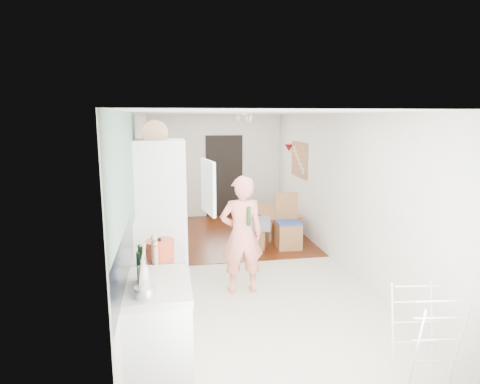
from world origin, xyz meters
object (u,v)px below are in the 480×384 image
object	(u,v)px
dining_chair	(289,222)
drying_rack	(425,335)
dining_table	(273,223)
stool	(257,239)
person	(242,224)

from	to	relation	value
dining_chair	drying_rack	bearing A→B (deg)	-84.87
dining_table	drying_rack	world-z (taller)	drying_rack
stool	person	bearing A→B (deg)	-109.61
person	drying_rack	bearing A→B (deg)	120.83
dining_chair	drying_rack	distance (m)	3.89
dining_chair	drying_rack	size ratio (longest dim) A/B	1.18
dining_table	stool	distance (m)	1.12
person	dining_chair	distance (m)	2.14
dining_chair	stool	bearing A→B (deg)	176.71
dining_chair	stool	world-z (taller)	dining_chair
stool	dining_table	bearing A→B (deg)	59.78
dining_table	stool	size ratio (longest dim) A/B	2.99
dining_table	drying_rack	distance (m)	4.93
person	dining_table	bearing A→B (deg)	-114.25
stool	drying_rack	distance (m)	4.02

